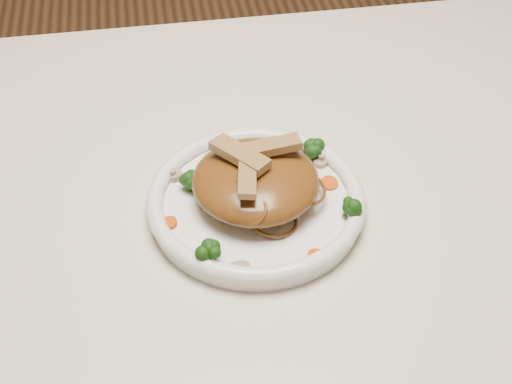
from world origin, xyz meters
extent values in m
cube|color=beige|center=(0.00, 0.00, 0.73)|extent=(1.20, 0.80, 0.04)
cylinder|color=olive|center=(0.54, 0.34, 0.35)|extent=(0.06, 0.06, 0.71)
cylinder|color=white|center=(0.00, -0.05, 0.76)|extent=(0.26, 0.26, 0.02)
ellipsoid|color=brown|center=(0.00, -0.04, 0.79)|extent=(0.19, 0.19, 0.05)
cube|color=#A8874F|center=(0.02, -0.02, 0.82)|extent=(0.07, 0.03, 0.01)
cube|color=#A8874F|center=(-0.01, -0.03, 0.83)|extent=(0.07, 0.07, 0.01)
cube|color=#A8874F|center=(-0.01, -0.07, 0.82)|extent=(0.03, 0.06, 0.01)
cylinder|color=#C53A07|center=(0.06, 0.05, 0.77)|extent=(0.02, 0.02, 0.00)
cylinder|color=#C53A07|center=(-0.10, -0.07, 0.77)|extent=(0.02, 0.02, 0.00)
cylinder|color=#C53A07|center=(0.09, -0.03, 0.77)|extent=(0.02, 0.02, 0.00)
cylinder|color=#C53A07|center=(-0.04, 0.03, 0.77)|extent=(0.02, 0.02, 0.00)
cylinder|color=#C53A07|center=(0.05, -0.14, 0.77)|extent=(0.02, 0.02, 0.00)
cylinder|color=tan|center=(-0.03, -0.15, 0.77)|extent=(0.03, 0.03, 0.01)
cylinder|color=tan|center=(0.09, 0.01, 0.77)|extent=(0.03, 0.03, 0.01)
cylinder|color=tan|center=(-0.09, 0.01, 0.77)|extent=(0.03, 0.03, 0.01)
cylinder|color=tan|center=(0.07, 0.04, 0.77)|extent=(0.02, 0.02, 0.01)
camera|label=1|loc=(-0.10, -0.64, 1.35)|focal=50.74mm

